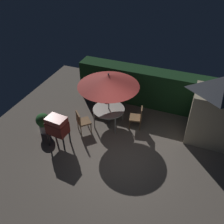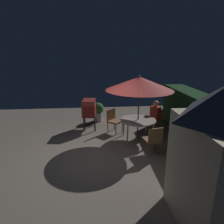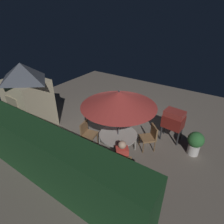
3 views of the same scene
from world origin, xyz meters
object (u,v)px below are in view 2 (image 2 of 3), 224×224
Objects in this scene: potted_plant_by_shed at (98,111)px; patio_table at (138,121)px; patio_umbrella at (140,83)px; chair_far_side at (114,119)px; person_in_red at (155,113)px; garden_shed at (223,159)px; chair_near_shed at (156,119)px; chair_toward_hedge at (153,139)px; bbq_grill at (89,108)px.

patio_table is at bearing 32.30° from potted_plant_by_shed.
patio_table is 0.54× the size of patio_umbrella.
chair_far_side is 1.61m from person_in_red.
garden_shed is 1.15× the size of patio_umbrella.
chair_near_shed is 0.28m from person_in_red.
chair_toward_hedge is at bearing 25.86° from potted_plant_by_shed.
garden_shed is 2.13× the size of patio_table.
garden_shed is 3.85m from patio_umbrella.
patio_table is 2.53m from potted_plant_by_shed.
patio_umbrella is at bearing 44.81° from chair_far_side.
chair_far_side is at bearing -93.83° from chair_near_shed.
chair_near_shed is at bearing 86.17° from chair_far_side.
garden_shed is at bearing 16.56° from chair_far_side.
garden_shed is at bearing 8.60° from patio_umbrella.
patio_umbrella is 1.90× the size of bbq_grill.
potted_plant_by_shed is at bearing -125.03° from person_in_red.
person_in_red is at bearing 127.99° from patio_umbrella.
potted_plant_by_shed is at bearing -154.14° from chair_toward_hedge.
chair_near_shed is 1.00× the size of chair_far_side.
chair_toward_hedge is at bearing -19.60° from chair_near_shed.
patio_table is at bearing 53.98° from bbq_grill.
bbq_grill reaches higher than potted_plant_by_shed.
bbq_grill is 1.33× the size of chair_near_shed.
chair_near_shed is at bearing 160.40° from chair_toward_hedge.
potted_plant_by_shed is at bearing -157.23° from chair_far_side.
bbq_grill is (-4.99, -2.27, -0.50)m from garden_shed.
bbq_grill is at bearing -155.53° from garden_shed.
garden_shed is 6.25m from potted_plant_by_shed.
person_in_red is (-1.74, 0.57, 0.26)m from chair_toward_hedge.
patio_umbrella reaches higher than chair_toward_hedge.
chair_toward_hedge is at bearing -172.65° from garden_shed.
patio_umbrella reaches higher than patio_table.
patio_table is at bearing -52.01° from person_in_red.
garden_shed is at bearing -3.03° from person_in_red.
chair_far_side is (-0.11, -1.65, 0.00)m from chair_near_shed.
bbq_grill reaches higher than chair_toward_hedge.
potted_plant_by_shed is (-2.13, -1.35, -1.52)m from patio_umbrella.
bbq_grill is 3.07m from chair_toward_hedge.
chair_near_shed is (0.56, 2.57, -0.33)m from bbq_grill.
bbq_grill is 1.33× the size of chair_far_side.
chair_far_side is 0.71× the size of person_in_red.
person_in_red is (1.50, 2.15, 0.30)m from potted_plant_by_shed.
garden_shed is 3.85m from patio_table.
garden_shed is at bearing -3.86° from chair_near_shed.
patio_table is 1.31m from patio_umbrella.
chair_far_side is 1.45m from potted_plant_by_shed.
chair_toward_hedge is at bearing 11.53° from patio_umbrella.
garden_shed reaches higher than bbq_grill.
bbq_grill is 2.58m from person_in_red.
patio_umbrella reaches higher than chair_near_shed.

